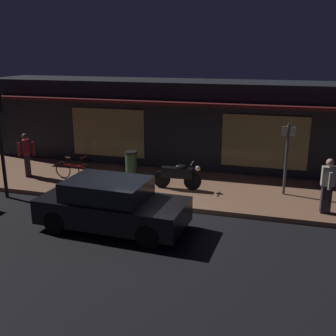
% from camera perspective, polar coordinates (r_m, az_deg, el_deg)
% --- Properties ---
extents(ground_plane, '(60.00, 60.00, 0.00)m').
position_cam_1_polar(ground_plane, '(12.11, -3.96, -7.32)').
color(ground_plane, black).
extents(sidewalk_slab, '(18.00, 4.00, 0.15)m').
position_cam_1_polar(sidewalk_slab, '(14.74, 0.02, -2.59)').
color(sidewalk_slab, '#8C6047').
rests_on(sidewalk_slab, ground_plane).
extents(storefront_building, '(18.00, 3.30, 3.60)m').
position_cam_1_polar(storefront_building, '(17.50, 3.13, 6.25)').
color(storefront_building, black).
rests_on(storefront_building, ground_plane).
extents(motorcycle, '(1.70, 0.55, 0.97)m').
position_cam_1_polar(motorcycle, '(14.15, 1.42, -0.98)').
color(motorcycle, black).
rests_on(motorcycle, sidewalk_slab).
extents(bicycle_parked, '(1.66, 0.42, 0.91)m').
position_cam_1_polar(bicycle_parked, '(15.55, -13.00, -0.33)').
color(bicycle_parked, black).
rests_on(bicycle_parked, sidewalk_slab).
extents(person_photographer, '(0.57, 0.44, 1.67)m').
position_cam_1_polar(person_photographer, '(16.36, -19.20, 1.88)').
color(person_photographer, '#28232D').
rests_on(person_photographer, sidewalk_slab).
extents(person_bystander, '(0.40, 0.62, 1.67)m').
position_cam_1_polar(person_bystander, '(12.81, 21.45, -2.20)').
color(person_bystander, '#28232D').
rests_on(person_bystander, sidewalk_slab).
extents(sign_post, '(0.44, 0.09, 2.40)m').
position_cam_1_polar(sign_post, '(13.92, 16.27, 1.77)').
color(sign_post, '#47474C').
rests_on(sign_post, sidewalk_slab).
extents(trash_bin, '(0.48, 0.48, 0.93)m').
position_cam_1_polar(trash_bin, '(15.80, -5.19, 0.71)').
color(trash_bin, '#2D4C33').
rests_on(trash_bin, sidewalk_slab).
extents(parked_car_far, '(4.18, 1.95, 1.42)m').
position_cam_1_polar(parked_car_far, '(11.42, -7.95, -5.12)').
color(parked_car_far, black).
rests_on(parked_car_far, ground_plane).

